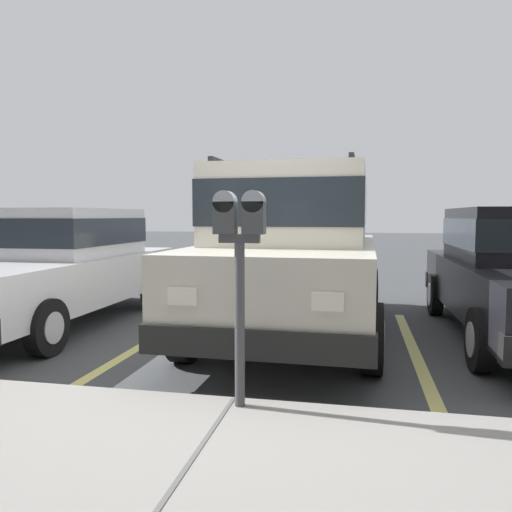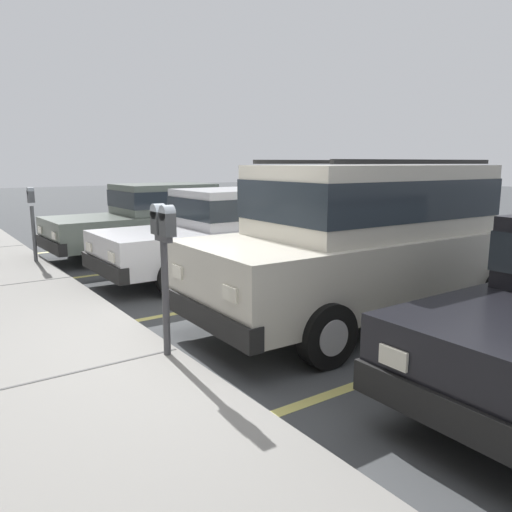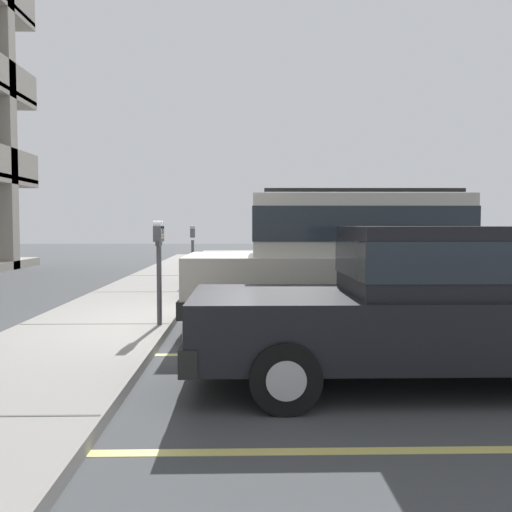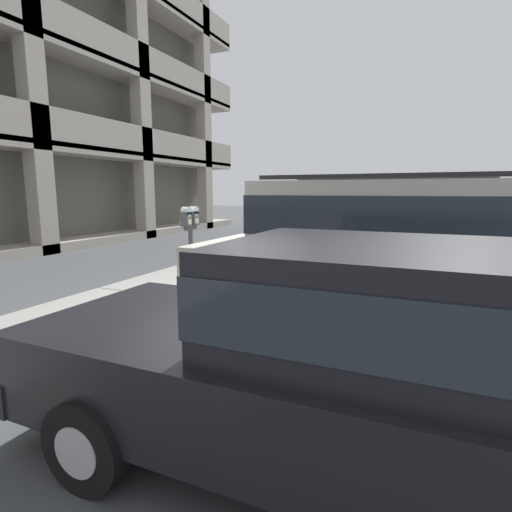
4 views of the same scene
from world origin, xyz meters
name	(u,v)px [view 2 (image 2 of 4)]	position (x,y,z in m)	size (l,w,h in m)	color
ground_plane	(195,360)	(0.00, 0.00, -0.05)	(80.00, 80.00, 0.10)	#444749
sidewalk	(68,381)	(0.00, 1.30, 0.06)	(40.00, 2.20, 0.12)	gray
parking_stall_lines	(233,303)	(1.48, -1.40, 0.00)	(11.92, 4.80, 0.01)	#DBD16B
silver_suv	(369,236)	(-0.13, -2.43, 1.09)	(2.09, 4.82, 2.03)	beige
dark_hatchback	(228,230)	(3.09, -2.33, 0.82)	(1.86, 4.49, 1.54)	silver
blue_coupe	(156,217)	(5.84, -2.16, 0.82)	(1.92, 4.52, 1.54)	#5B665B
parking_meter_near	(164,244)	(-0.08, 0.35, 1.23)	(0.35, 0.12, 1.49)	#47474C
parking_meter_far	(32,213)	(5.82, 0.39, 1.06)	(0.15, 0.12, 1.42)	#595B60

